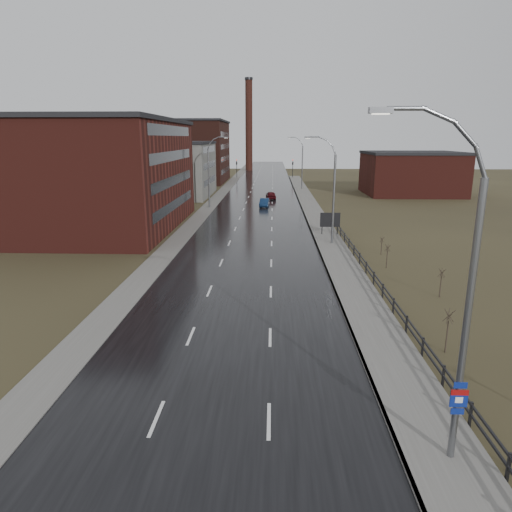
# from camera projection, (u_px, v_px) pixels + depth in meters

# --- Properties ---
(ground) EXTENTS (320.00, 320.00, 0.00)m
(ground) POSITION_uv_depth(u_px,v_px,m) (196.00, 495.00, 14.70)
(ground) COLOR #2D2819
(ground) RESTS_ON ground
(road) EXTENTS (14.00, 300.00, 0.06)m
(road) POSITION_uv_depth(u_px,v_px,m) (258.00, 210.00, 72.72)
(road) COLOR black
(road) RESTS_ON ground
(sidewalk_right) EXTENTS (3.20, 180.00, 0.18)m
(sidewalk_right) POSITION_uv_depth(u_px,v_px,m) (331.00, 246.00, 48.22)
(sidewalk_right) COLOR #595651
(sidewalk_right) RESTS_ON ground
(curb_right) EXTENTS (0.16, 180.00, 0.18)m
(curb_right) POSITION_uv_depth(u_px,v_px,m) (317.00, 246.00, 48.28)
(curb_right) COLOR slate
(curb_right) RESTS_ON ground
(sidewalk_left) EXTENTS (2.40, 260.00, 0.12)m
(sidewalk_left) POSITION_uv_depth(u_px,v_px,m) (207.00, 209.00, 73.00)
(sidewalk_left) COLOR #595651
(sidewalk_left) RESTS_ON ground
(warehouse_near) EXTENTS (22.44, 28.56, 13.50)m
(warehouse_near) POSITION_uv_depth(u_px,v_px,m) (87.00, 174.00, 57.26)
(warehouse_near) COLOR #471914
(warehouse_near) RESTS_ON ground
(warehouse_mid) EXTENTS (16.32, 20.40, 10.50)m
(warehouse_mid) POSITION_uv_depth(u_px,v_px,m) (169.00, 169.00, 89.45)
(warehouse_mid) COLOR slate
(warehouse_mid) RESTS_ON ground
(warehouse_far) EXTENTS (26.52, 24.48, 15.50)m
(warehouse_far) POSITION_uv_depth(u_px,v_px,m) (175.00, 151.00, 118.01)
(warehouse_far) COLOR #331611
(warehouse_far) RESTS_ON ground
(building_right) EXTENTS (18.36, 16.32, 8.50)m
(building_right) POSITION_uv_depth(u_px,v_px,m) (411.00, 173.00, 91.86)
(building_right) COLOR #471914
(building_right) RESTS_ON ground
(smokestack) EXTENTS (2.70, 2.70, 30.70)m
(smokestack) POSITION_uv_depth(u_px,v_px,m) (249.00, 125.00, 156.08)
(smokestack) COLOR #331611
(smokestack) RESTS_ON ground
(streetlight_main) EXTENTS (3.91, 0.29, 12.11)m
(streetlight_main) POSITION_uv_depth(u_px,v_px,m) (459.00, 300.00, 14.80)
(streetlight_main) COLOR slate
(streetlight_main) RESTS_ON ground
(streetlight_right_mid) EXTENTS (3.36, 0.28, 11.35)m
(streetlight_right_mid) POSITION_uv_depth(u_px,v_px,m) (331.00, 190.00, 47.75)
(streetlight_right_mid) COLOR slate
(streetlight_right_mid) RESTS_ON ground
(streetlight_left) EXTENTS (3.36, 0.28, 11.35)m
(streetlight_left) POSITION_uv_depth(u_px,v_px,m) (210.00, 172.00, 73.47)
(streetlight_left) COLOR slate
(streetlight_left) RESTS_ON ground
(streetlight_right_far) EXTENTS (3.36, 0.28, 11.35)m
(streetlight_right_far) POSITION_uv_depth(u_px,v_px,m) (301.00, 163.00, 99.97)
(streetlight_right_far) COLOR slate
(streetlight_right_far) RESTS_ON ground
(guardrail) EXTENTS (0.10, 53.05, 1.10)m
(guardrail) POSITION_uv_depth(u_px,v_px,m) (385.00, 292.00, 31.87)
(guardrail) COLOR black
(guardrail) RESTS_ON ground
(shrub_c) EXTENTS (0.58, 0.61, 2.45)m
(shrub_c) POSITION_uv_depth(u_px,v_px,m) (447.00, 330.00, 24.17)
(shrub_c) COLOR #382D23
(shrub_c) RESTS_ON ground
(shrub_d) EXTENTS (0.51, 0.54, 2.14)m
(shrub_d) POSITION_uv_depth(u_px,v_px,m) (441.00, 282.00, 32.68)
(shrub_d) COLOR #382D23
(shrub_d) RESTS_ON ground
(shrub_e) EXTENTS (0.51, 0.54, 2.15)m
(shrub_e) POSITION_uv_depth(u_px,v_px,m) (387.00, 256.00, 40.00)
(shrub_e) COLOR #382D23
(shrub_e) RESTS_ON ground
(shrub_f) EXTENTS (0.43, 0.45, 1.76)m
(shrub_f) POSITION_uv_depth(u_px,v_px,m) (382.00, 245.00, 44.75)
(shrub_f) COLOR #382D23
(shrub_f) RESTS_ON ground
(billboard) EXTENTS (2.33, 0.17, 2.73)m
(billboard) POSITION_uv_depth(u_px,v_px,m) (330.00, 220.00, 53.20)
(billboard) COLOR black
(billboard) RESTS_ON ground
(traffic_light_left) EXTENTS (0.58, 2.73, 5.30)m
(traffic_light_left) POSITION_uv_depth(u_px,v_px,m) (237.00, 161.00, 129.88)
(traffic_light_left) COLOR black
(traffic_light_left) RESTS_ON ground
(traffic_light_right) EXTENTS (0.58, 2.73, 5.30)m
(traffic_light_right) POSITION_uv_depth(u_px,v_px,m) (293.00, 162.00, 129.32)
(traffic_light_right) COLOR black
(traffic_light_right) RESTS_ON ground
(car_near) EXTENTS (1.70, 4.22, 1.36)m
(car_near) POSITION_uv_depth(u_px,v_px,m) (264.00, 203.00, 75.63)
(car_near) COLOR #0D2243
(car_near) RESTS_ON ground
(car_far) EXTENTS (2.05, 4.41, 1.46)m
(car_far) POSITION_uv_depth(u_px,v_px,m) (271.00, 195.00, 85.01)
(car_far) COLOR #410A0F
(car_far) RESTS_ON ground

